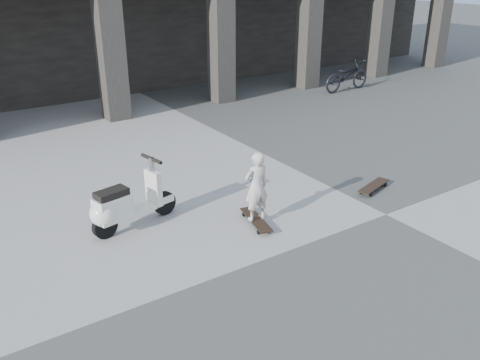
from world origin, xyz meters
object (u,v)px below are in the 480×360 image
child (256,186)px  bicycle (347,76)px  skateboard_spare (374,186)px  scooter (120,207)px  longboard (256,220)px

child → bicycle: child is taller
skateboard_spare → child: size_ratio=0.77×
child → scooter: (-2.01, 1.04, -0.26)m
skateboard_spare → child: bearing=160.8°
longboard → child: (-0.00, 0.00, 0.63)m
bicycle → skateboard_spare: bearing=136.8°
longboard → skateboard_spare: 2.76m
child → scooter: child is taller
skateboard_spare → scooter: 4.93m
longboard → skateboard_spare: skateboard_spare is taller
bicycle → longboard: bearing=124.7°
longboard → skateboard_spare: bearing=-80.0°
skateboard_spare → bicycle: size_ratio=0.47×
child → bicycle: 10.42m
skateboard_spare → child: child is taller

